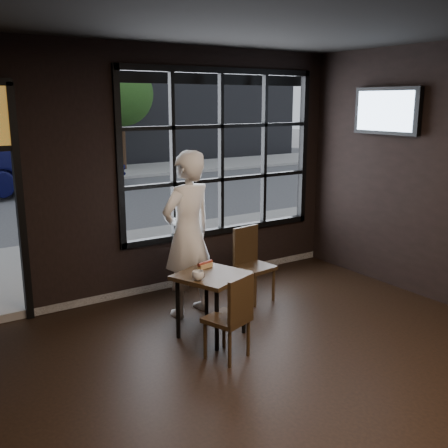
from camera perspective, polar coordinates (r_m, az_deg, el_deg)
floor at (r=4.54m, az=11.80°, el=-20.64°), size 6.00×7.00×0.02m
window_frame at (r=7.30m, az=-0.33°, el=7.72°), size 3.06×0.12×2.28m
cafe_table at (r=5.72m, az=-1.39°, el=-8.77°), size 0.86×0.86×0.71m
chair_near at (r=5.23m, az=0.30°, el=-9.99°), size 0.48×0.48×0.87m
chair_window at (r=6.68m, az=3.44°, el=-4.47°), size 0.46×0.46×0.94m
man at (r=6.14m, az=-3.99°, el=-1.11°), size 0.80×0.62×1.96m
hotdog at (r=5.79m, az=-2.08°, el=-4.49°), size 0.21×0.12×0.06m
cup at (r=5.40m, az=-2.85°, el=-5.63°), size 0.17×0.17×0.10m
tv at (r=7.39m, az=17.31°, el=11.67°), size 0.12×1.05×0.62m
navy_car at (r=15.60m, az=-19.41°, el=6.42°), size 4.82×2.48×1.51m
tree_right at (r=19.40m, az=-11.16°, el=13.69°), size 2.28×2.28×3.90m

